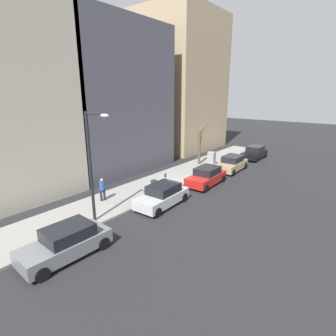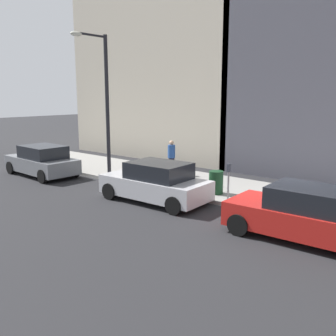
% 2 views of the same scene
% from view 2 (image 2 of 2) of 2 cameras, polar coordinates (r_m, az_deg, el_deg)
% --- Properties ---
extents(ground_plane, '(120.00, 120.00, 0.00)m').
position_cam_2_polar(ground_plane, '(12.79, 17.03, -7.51)').
color(ground_plane, '#232326').
extents(sidewalk, '(4.00, 36.00, 0.15)m').
position_cam_2_polar(sidewalk, '(14.56, 20.15, -5.13)').
color(sidewalk, gray).
rests_on(sidewalk, ground).
extents(parked_car_red, '(2.04, 4.26, 1.52)m').
position_cam_2_polar(parked_car_red, '(11.07, 20.26, -6.64)').
color(parked_car_red, red).
rests_on(parked_car_red, ground).
extents(parked_car_silver, '(2.06, 4.27, 1.52)m').
position_cam_2_polar(parked_car_silver, '(14.05, -1.88, -2.24)').
color(parked_car_silver, '#B7B7BC').
rests_on(parked_car_silver, ground).
extents(parked_car_grey, '(2.05, 4.26, 1.52)m').
position_cam_2_polar(parked_car_grey, '(19.59, -18.64, 1.00)').
color(parked_car_grey, slate).
rests_on(parked_car_grey, ground).
extents(parking_meter, '(0.14, 0.10, 1.35)m').
position_cam_2_polar(parking_meter, '(13.92, 9.20, -1.48)').
color(parking_meter, slate).
rests_on(parking_meter, sidewalk).
extents(streetlamp, '(1.97, 0.32, 6.50)m').
position_cam_2_polar(streetlamp, '(17.84, -9.95, 11.07)').
color(streetlamp, black).
rests_on(streetlamp, sidewalk).
extents(trash_bin, '(0.56, 0.56, 0.90)m').
position_cam_2_polar(trash_bin, '(14.80, 7.32, -2.18)').
color(trash_bin, '#14381E').
rests_on(trash_bin, sidewalk).
extents(pedestrian_near_meter, '(0.36, 0.39, 1.66)m').
position_cam_2_polar(pedestrian_near_meter, '(18.15, 0.53, 1.95)').
color(pedestrian_near_meter, '#1E1E2D').
rests_on(pedestrian_near_meter, sidewalk).
extents(office_tower_right, '(12.44, 12.44, 19.59)m').
position_cam_2_polar(office_tower_right, '(28.79, 4.78, 22.73)').
color(office_tower_right, '#BCB29E').
rests_on(office_tower_right, ground).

